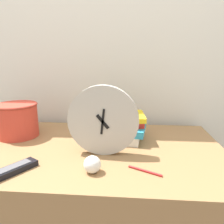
% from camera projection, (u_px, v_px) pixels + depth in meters
% --- Properties ---
extents(wall_back, '(6.00, 0.04, 2.40)m').
position_uv_depth(wall_back, '(101.00, 45.00, 1.25)').
color(wall_back, silver).
rests_on(wall_back, ground_plane).
extents(desk, '(1.16, 0.69, 0.75)m').
position_uv_depth(desk, '(91.00, 219.00, 1.05)').
color(desk, olive).
rests_on(desk, ground_plane).
extents(desk_clock, '(0.28, 0.04, 0.28)m').
position_uv_depth(desk_clock, '(103.00, 121.00, 0.85)').
color(desk_clock, '#B7B2A8').
rests_on(desk_clock, desk).
extents(book_stack, '(0.26, 0.21, 0.15)m').
position_uv_depth(book_stack, '(119.00, 124.00, 1.03)').
color(book_stack, white).
rests_on(book_stack, desk).
extents(basket, '(0.20, 0.20, 0.16)m').
position_uv_depth(basket, '(17.00, 119.00, 1.07)').
color(basket, '#C63D2D').
rests_on(basket, desk).
extents(tv_remote, '(0.14, 0.17, 0.02)m').
position_uv_depth(tv_remote, '(12.00, 170.00, 0.74)').
color(tv_remote, black).
rests_on(tv_remote, desk).
extents(crumpled_paper_ball, '(0.06, 0.06, 0.06)m').
position_uv_depth(crumpled_paper_ball, '(92.00, 164.00, 0.74)').
color(crumpled_paper_ball, white).
rests_on(crumpled_paper_ball, desk).
extents(pen, '(0.11, 0.06, 0.01)m').
position_uv_depth(pen, '(145.00, 171.00, 0.75)').
color(pen, '#B21E1E').
rests_on(pen, desk).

